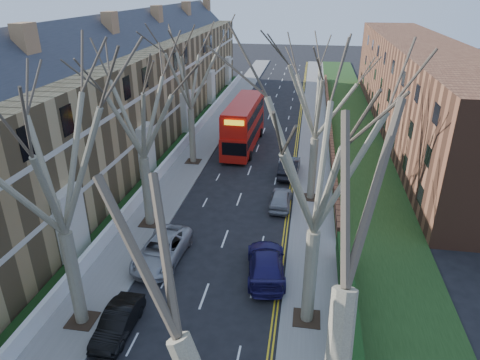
% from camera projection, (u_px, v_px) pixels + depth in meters
% --- Properties ---
extents(pavement_left, '(3.00, 102.00, 0.12)m').
position_uv_depth(pavement_left, '(215.00, 128.00, 51.68)').
color(pavement_left, slate).
rests_on(pavement_left, ground).
extents(pavement_right, '(3.00, 102.00, 0.12)m').
position_uv_depth(pavement_right, '(315.00, 133.00, 49.92)').
color(pavement_right, slate).
rests_on(pavement_right, ground).
extents(terrace_left, '(9.70, 78.00, 13.60)m').
position_uv_depth(terrace_left, '(123.00, 96.00, 43.35)').
color(terrace_left, olive).
rests_on(terrace_left, ground).
extents(flats_right, '(13.97, 54.00, 10.00)m').
position_uv_depth(flats_right, '(418.00, 87.00, 49.77)').
color(flats_right, brown).
rests_on(flats_right, ground).
extents(front_wall_left, '(0.30, 78.00, 1.00)m').
position_uv_depth(front_wall_left, '(182.00, 145.00, 44.51)').
color(front_wall_left, white).
rests_on(front_wall_left, ground).
extents(grass_verge_right, '(6.00, 102.00, 0.06)m').
position_uv_depth(grass_verge_right, '(354.00, 134.00, 49.22)').
color(grass_verge_right, '#1B3513').
rests_on(grass_verge_right, ground).
extents(tree_left_mid, '(10.50, 10.50, 14.71)m').
position_uv_depth(tree_left_mid, '(48.00, 148.00, 18.08)').
color(tree_left_mid, '#69604B').
rests_on(tree_left_mid, ground).
extents(tree_left_far, '(10.15, 10.15, 14.22)m').
position_uv_depth(tree_left_far, '(138.00, 99.00, 27.18)').
color(tree_left_far, '#69604B').
rests_on(tree_left_far, ground).
extents(tree_left_dist, '(10.50, 10.50, 14.71)m').
position_uv_depth(tree_left_dist, '(188.00, 63.00, 37.81)').
color(tree_left_dist, '#69604B').
rests_on(tree_left_dist, ground).
extents(tree_right_mid, '(10.50, 10.50, 14.71)m').
position_uv_depth(tree_right_mid, '(321.00, 147.00, 18.19)').
color(tree_right_mid, '#69604B').
rests_on(tree_right_mid, ground).
extents(tree_right_far, '(10.15, 10.15, 14.22)m').
position_uv_depth(tree_right_far, '(319.00, 85.00, 30.88)').
color(tree_right_far, '#69604B').
rests_on(tree_right_far, ground).
extents(double_decker_bus, '(3.16, 11.63, 4.81)m').
position_uv_depth(double_decker_bus, '(244.00, 125.00, 44.91)').
color(double_decker_bus, '#B0130C').
rests_on(double_decker_bus, ground).
extents(car_left_mid, '(1.42, 3.97, 1.30)m').
position_uv_depth(car_left_mid, '(118.00, 322.00, 21.17)').
color(car_left_mid, black).
rests_on(car_left_mid, ground).
extents(car_left_far, '(2.84, 5.61, 1.52)m').
position_uv_depth(car_left_far, '(162.00, 250.00, 26.73)').
color(car_left_far, '#9D9EA2').
rests_on(car_left_far, ground).
extents(car_right_near, '(2.87, 5.60, 1.56)m').
position_uv_depth(car_right_near, '(266.00, 264.00, 25.38)').
color(car_right_near, '#1C1752').
rests_on(car_right_near, ground).
extents(car_right_mid, '(1.69, 4.08, 1.38)m').
position_uv_depth(car_right_mid, '(281.00, 198.00, 33.30)').
color(car_right_mid, gray).
rests_on(car_right_mid, ground).
extents(car_right_far, '(1.88, 4.92, 1.60)m').
position_uv_depth(car_right_far, '(289.00, 167.00, 38.78)').
color(car_right_far, black).
rests_on(car_right_far, ground).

